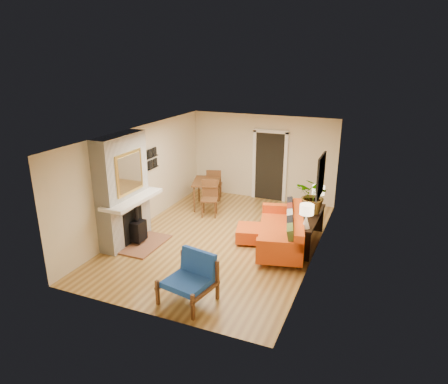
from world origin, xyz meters
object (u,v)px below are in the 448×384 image
(sofa, at_px, (284,231))
(blue_chair, at_px, (192,275))
(console_table, at_px, (311,222))
(lamp_far, at_px, (318,194))
(dining_table, at_px, (209,186))
(houseplant, at_px, (314,196))
(lamp_near, at_px, (306,213))
(ottoman, at_px, (252,233))

(sofa, distance_m, blue_chair, 2.90)
(console_table, bearing_deg, lamp_far, 90.00)
(console_table, bearing_deg, dining_table, 157.36)
(dining_table, height_order, houseplant, houseplant)
(dining_table, distance_m, console_table, 3.51)
(houseplant, bearing_deg, sofa, -134.39)
(console_table, height_order, lamp_far, lamp_far)
(dining_table, distance_m, lamp_near, 3.87)
(sofa, bearing_deg, houseplant, 45.61)
(lamp_far, bearing_deg, dining_table, 168.12)
(sofa, height_order, lamp_far, lamp_far)
(sofa, relative_size, console_table, 1.33)
(console_table, bearing_deg, ottoman, -164.64)
(dining_table, distance_m, lamp_far, 3.34)
(sofa, relative_size, ottoman, 2.80)
(dining_table, bearing_deg, sofa, -32.25)
(blue_chair, relative_size, dining_table, 0.53)
(blue_chair, distance_m, dining_table, 4.73)
(dining_table, height_order, lamp_near, lamp_near)
(blue_chair, xyz_separation_m, lamp_near, (1.57, 2.34, 0.58))
(lamp_far, bearing_deg, console_table, -90.00)
(ottoman, relative_size, console_table, 0.47)
(sofa, xyz_separation_m, houseplant, (0.53, 0.54, 0.77))
(houseplant, bearing_deg, lamp_near, -89.37)
(blue_chair, xyz_separation_m, houseplant, (1.56, 3.26, 0.68))
(console_table, relative_size, lamp_far, 3.43)
(blue_chair, relative_size, console_table, 0.54)
(ottoman, distance_m, blue_chair, 2.72)
(lamp_near, bearing_deg, ottoman, 165.03)
(sofa, xyz_separation_m, lamp_far, (0.54, 1.02, 0.67))
(sofa, distance_m, lamp_far, 1.33)
(dining_table, xyz_separation_m, console_table, (3.24, -1.35, -0.07))
(dining_table, relative_size, lamp_far, 3.48)
(sofa, height_order, blue_chair, sofa)
(ottoman, bearing_deg, lamp_far, 37.85)
(blue_chair, relative_size, lamp_near, 1.84)
(ottoman, bearing_deg, blue_chair, -94.97)
(ottoman, xyz_separation_m, console_table, (1.33, 0.37, 0.37))
(dining_table, bearing_deg, lamp_far, -11.88)
(console_table, xyz_separation_m, houseplant, (-0.01, 0.19, 0.59))
(sofa, xyz_separation_m, console_table, (0.54, 0.35, 0.18))
(lamp_far, bearing_deg, lamp_near, -90.00)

